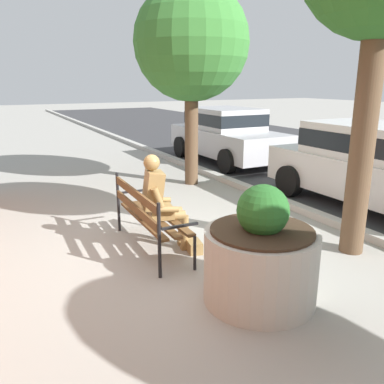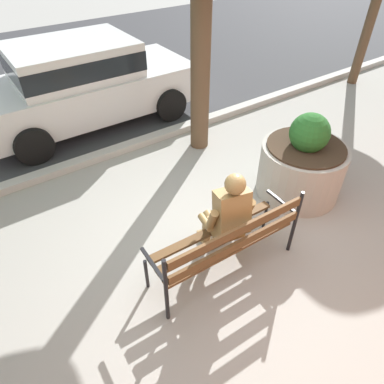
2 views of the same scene
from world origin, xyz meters
name	(u,v)px [view 1 (image 1 of 2)]	position (x,y,z in m)	size (l,w,h in m)	color
ground_plane	(164,250)	(0.00, 0.00, 0.00)	(80.00, 80.00, 0.00)	#9E9B93
curb_stone	(316,215)	(0.00, 2.90, 0.06)	(60.00, 0.20, 0.12)	#B2AFA8
park_bench	(147,213)	(-0.13, -0.19, 0.54)	(1.82, 0.59, 0.95)	brown
bronze_statue_seated	(164,204)	(-0.01, 0.01, 0.67)	(0.75, 0.80, 1.37)	olive
concrete_planter	(260,259)	(1.70, 0.37, 0.48)	(1.21, 1.21, 1.29)	#A8A399
street_tree_near_bench	(191,44)	(-3.19, 2.12, 3.08)	(2.49, 2.49, 4.35)	brown
parked_car_silver	(226,133)	(-5.09, 4.27, 0.84)	(4.10, 1.93, 1.56)	#B7B7BC
parked_car_white	(373,163)	(-0.04, 4.27, 0.84)	(4.10, 1.93, 1.56)	silver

